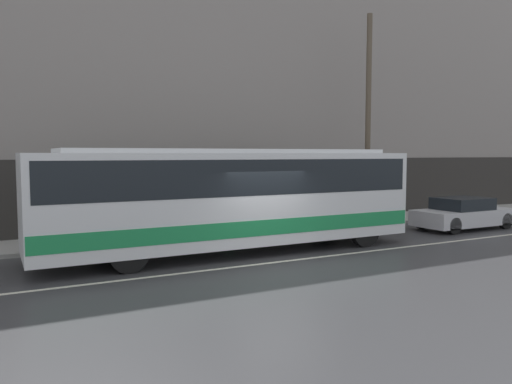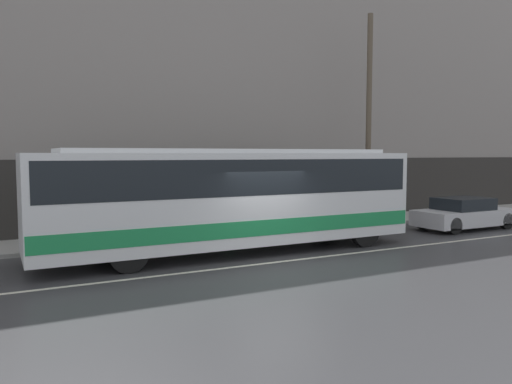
% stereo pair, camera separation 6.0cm
% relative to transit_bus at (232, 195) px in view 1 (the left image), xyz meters
% --- Properties ---
extents(ground_plane, '(60.00, 60.00, 0.00)m').
position_rel_transit_bus_xyz_m(ground_plane, '(0.48, -1.82, -1.77)').
color(ground_plane, '#38383A').
extents(sidewalk, '(60.00, 2.65, 0.13)m').
position_rel_transit_bus_xyz_m(sidewalk, '(0.48, 3.50, -1.70)').
color(sidewalk, '#A09E99').
rests_on(sidewalk, ground_plane).
extents(building_facade, '(60.00, 0.35, 12.32)m').
position_rel_transit_bus_xyz_m(building_facade, '(0.48, 4.97, 4.18)').
color(building_facade, gray).
rests_on(building_facade, ground_plane).
extents(lane_stripe, '(54.00, 0.14, 0.01)m').
position_rel_transit_bus_xyz_m(lane_stripe, '(0.48, -1.82, -1.76)').
color(lane_stripe, beige).
rests_on(lane_stripe, ground_plane).
extents(transit_bus, '(11.61, 2.61, 3.14)m').
position_rel_transit_bus_xyz_m(transit_bus, '(0.00, 0.00, 0.00)').
color(transit_bus, white).
rests_on(transit_bus, ground_plane).
extents(sedan_white_front, '(4.25, 1.75, 1.26)m').
position_rel_transit_bus_xyz_m(sedan_white_front, '(10.19, -0.00, -1.17)').
color(sedan_white_front, silver).
rests_on(sedan_white_front, ground_plane).
extents(utility_pole_near, '(0.23, 0.23, 8.63)m').
position_rel_transit_bus_xyz_m(utility_pole_near, '(7.64, 2.83, 2.68)').
color(utility_pole_near, brown).
rests_on(utility_pole_near, sidewalk).
extents(pedestrian_waiting, '(0.36, 0.36, 1.64)m').
position_rel_transit_bus_xyz_m(pedestrian_waiting, '(1.58, 3.69, -0.88)').
color(pedestrian_waiting, '#1E5933').
rests_on(pedestrian_waiting, sidewalk).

